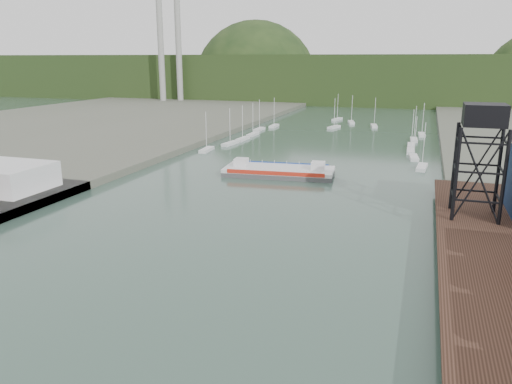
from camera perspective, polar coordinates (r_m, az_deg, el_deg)
The scene contains 6 objects.
east_pier at distance 66.56m, azimuth 26.04°, elevation -6.08°, with size 14.00×70.00×2.45m.
lift_tower at distance 75.85m, azimuth 24.60°, elevation 7.26°, with size 6.50×6.50×16.00m.
marina_sailboats at distance 159.58m, azimuth 8.69°, elevation 6.30°, with size 57.71×92.65×0.90m.
smokestacks at distance 282.89m, azimuth -9.84°, elevation 16.03°, with size 11.20×8.20×60.00m.
distant_hills at distance 320.15m, azimuth 13.35°, elevation 12.19°, with size 500.00×120.00×80.00m.
chain_ferry at distance 106.24m, azimuth 2.64°, elevation 2.42°, with size 23.81×11.48×3.31m.
Camera 1 is at (27.26, -16.97, 24.15)m, focal length 35.00 mm.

